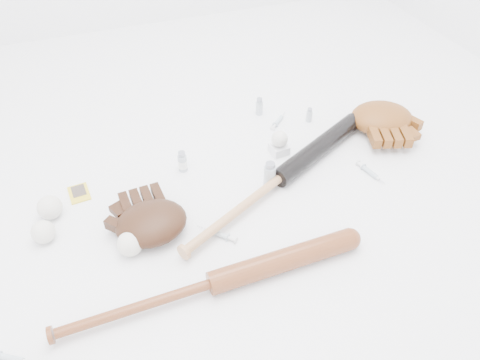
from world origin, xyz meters
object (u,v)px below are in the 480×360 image
object	(u,v)px
bat_wood	(213,283)
glove_dark	(151,222)
bat_dark	(280,177)
pedestal	(279,149)

from	to	relation	value
bat_wood	glove_dark	size ratio (longest dim) A/B	3.49
bat_dark	glove_dark	xyz separation A→B (m)	(-0.47, -0.06, 0.01)
glove_dark	pedestal	distance (m)	0.58
glove_dark	pedestal	size ratio (longest dim) A/B	4.23
bat_dark	glove_dark	distance (m)	0.47
glove_dark	pedestal	bearing A→B (deg)	19.84
bat_dark	bat_wood	distance (m)	0.49
pedestal	bat_dark	bearing A→B (deg)	-112.75
bat_wood	pedestal	distance (m)	0.65
glove_dark	bat_wood	bearing A→B (deg)	-71.03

